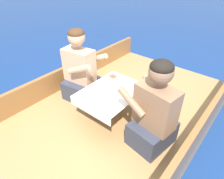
% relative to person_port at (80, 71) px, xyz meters
% --- Properties ---
extents(ground_plane, '(60.00, 60.00, 0.00)m').
position_rel_person_port_xyz_m(ground_plane, '(0.60, 0.06, -0.66)').
color(ground_plane, navy).
extents(boat_deck, '(2.02, 3.28, 0.26)m').
position_rel_person_port_xyz_m(boat_deck, '(0.60, 0.06, -0.53)').
color(boat_deck, '#A87F4C').
rests_on(boat_deck, ground_plane).
extents(gunwale_port, '(0.06, 3.28, 0.32)m').
position_rel_person_port_xyz_m(gunwale_port, '(-0.38, 0.06, -0.24)').
color(gunwale_port, '#936033').
rests_on(gunwale_port, boat_deck).
extents(gunwale_starboard, '(0.06, 3.28, 0.32)m').
position_rel_person_port_xyz_m(gunwale_starboard, '(1.58, 0.06, -0.24)').
color(gunwale_starboard, '#936033').
rests_on(gunwale_starboard, boat_deck).
extents(cockpit_table, '(0.59, 0.76, 0.36)m').
position_rel_person_port_xyz_m(cockpit_table, '(0.60, -0.05, -0.07)').
color(cockpit_table, '#B2B2B7').
rests_on(cockpit_table, boat_deck).
extents(person_port, '(0.56, 0.50, 0.97)m').
position_rel_person_port_xyz_m(person_port, '(0.00, 0.00, 0.00)').
color(person_port, '#333847').
rests_on(person_port, boat_deck).
extents(person_starboard, '(0.57, 0.51, 0.97)m').
position_rel_person_port_xyz_m(person_starboard, '(1.19, -0.13, 0.00)').
color(person_starboard, '#333847').
rests_on(person_starboard, boat_deck).
extents(plate_sandwich, '(0.21, 0.21, 0.01)m').
position_rel_person_port_xyz_m(plate_sandwich, '(0.44, 0.15, -0.03)').
color(plate_sandwich, white).
rests_on(plate_sandwich, cockpit_table).
extents(plate_bread, '(0.16, 0.16, 0.01)m').
position_rel_person_port_xyz_m(plate_bread, '(0.40, -0.20, -0.03)').
color(plate_bread, white).
rests_on(plate_bread, cockpit_table).
extents(sandwich, '(0.11, 0.10, 0.05)m').
position_rel_person_port_xyz_m(sandwich, '(0.44, 0.15, 0.00)').
color(sandwich, '#E0BC7F').
rests_on(sandwich, plate_sandwich).
extents(bowl_port_near, '(0.12, 0.12, 0.04)m').
position_rel_person_port_xyz_m(bowl_port_near, '(0.63, 0.15, -0.01)').
color(bowl_port_near, white).
rests_on(bowl_port_near, cockpit_table).
extents(bowl_starboard_near, '(0.13, 0.13, 0.04)m').
position_rel_person_port_xyz_m(bowl_starboard_near, '(0.61, -0.16, -0.01)').
color(bowl_starboard_near, white).
rests_on(bowl_starboard_near, cockpit_table).
extents(coffee_cup_port, '(0.10, 0.07, 0.06)m').
position_rel_person_port_xyz_m(coffee_cup_port, '(0.58, -0.31, 0.00)').
color(coffee_cup_port, white).
rests_on(coffee_cup_port, cockpit_table).
extents(coffee_cup_starboard, '(0.09, 0.06, 0.06)m').
position_rel_person_port_xyz_m(coffee_cup_starboard, '(0.73, -0.27, 0.00)').
color(coffee_cup_starboard, white).
rests_on(coffee_cup_starboard, cockpit_table).
extents(utensil_knife_port, '(0.17, 0.03, 0.00)m').
position_rel_person_port_xyz_m(utensil_knife_port, '(0.82, 0.17, -0.03)').
color(utensil_knife_port, silver).
rests_on(utensil_knife_port, cockpit_table).
extents(utensil_spoon_center, '(0.17, 0.02, 0.01)m').
position_rel_person_port_xyz_m(utensil_spoon_center, '(0.53, 0.05, -0.03)').
color(utensil_spoon_center, silver).
rests_on(utensil_spoon_center, cockpit_table).
extents(utensil_knife_starboard, '(0.17, 0.04, 0.00)m').
position_rel_person_port_xyz_m(utensil_knife_starboard, '(0.63, 0.24, -0.03)').
color(utensil_knife_starboard, silver).
rests_on(utensil_knife_starboard, cockpit_table).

